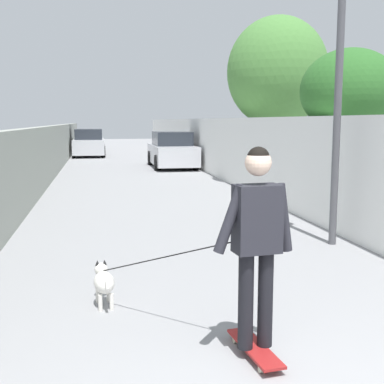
% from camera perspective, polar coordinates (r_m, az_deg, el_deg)
% --- Properties ---
extents(ground_plane, '(80.00, 80.00, 0.00)m').
position_cam_1_polar(ground_plane, '(16.31, -6.02, 1.08)').
color(ground_plane, gray).
extents(wall_left, '(48.00, 0.30, 1.82)m').
position_cam_1_polar(wall_left, '(14.27, -17.43, 3.42)').
color(wall_left, '#999E93').
rests_on(wall_left, ground).
extents(fence_right, '(48.00, 0.30, 2.09)m').
position_cam_1_polar(fence_right, '(14.80, 6.18, 4.43)').
color(fence_right, white).
rests_on(fence_right, ground).
extents(tree_right_near, '(3.15, 3.15, 5.23)m').
position_cam_1_polar(tree_right_near, '(16.20, 9.76, 13.38)').
color(tree_right_near, brown).
rests_on(tree_right_near, ground).
extents(tree_right_mid, '(2.02, 2.02, 3.48)m').
position_cam_1_polar(tree_right_mid, '(10.93, 17.63, 10.81)').
color(tree_right_mid, '#473523').
rests_on(tree_right_mid, ground).
extents(lamp_post, '(0.36, 0.36, 4.55)m').
position_cam_1_polar(lamp_post, '(8.33, 16.63, 15.36)').
color(lamp_post, '#4C4C51').
rests_on(lamp_post, ground).
extents(skateboard, '(0.82, 0.29, 0.08)m').
position_cam_1_polar(skateboard, '(4.50, 7.21, -17.37)').
color(skateboard, maroon).
rests_on(skateboard, ground).
extents(person_skateboarder, '(0.26, 0.72, 1.71)m').
position_cam_1_polar(person_skateboarder, '(4.16, 7.46, -4.58)').
color(person_skateboarder, black).
rests_on(person_skateboarder, skateboard).
extents(dog, '(1.75, 1.39, 1.06)m').
position_cam_1_polar(dog, '(5.57, -10.03, -10.03)').
color(dog, white).
rests_on(dog, ground).
extents(car_near, '(4.28, 1.80, 1.54)m').
position_cam_1_polar(car_near, '(21.57, -2.32, 4.75)').
color(car_near, silver).
rests_on(car_near, ground).
extents(car_far, '(4.30, 1.80, 1.54)m').
position_cam_1_polar(car_far, '(29.15, -11.76, 5.48)').
color(car_far, silver).
rests_on(car_far, ground).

